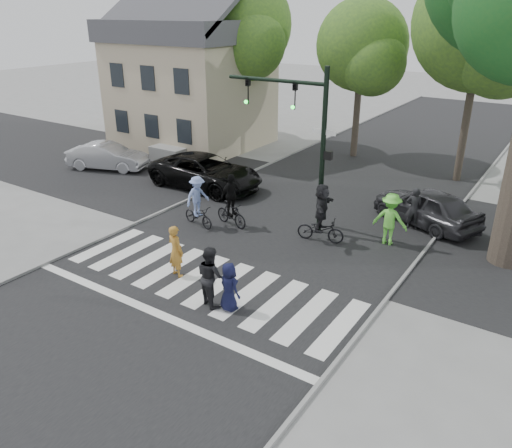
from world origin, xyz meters
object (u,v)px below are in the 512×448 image
Objects in this scene: pedestrian_adult at (210,276)px; car_grey at (427,206)px; cyclist_left at (198,205)px; car_silver at (107,156)px; pedestrian_woman at (176,251)px; car_suv at (206,172)px; cyclist_right at (321,216)px; cyclist_mid at (231,205)px; traffic_signal at (302,126)px; pedestrian_child at (229,287)px.

pedestrian_adult is 9.71m from car_grey.
car_silver is (-8.73, 3.13, -0.18)m from cyclist_left.
car_silver is (-10.69, 6.55, -0.16)m from pedestrian_woman.
pedestrian_woman is 3.94m from cyclist_left.
pedestrian_woman is at bearing -146.19° from car_suv.
pedestrian_woman is at bearing -60.13° from cyclist_left.
car_grey is (15.97, 1.86, 0.06)m from car_silver.
cyclist_right is (0.67, 5.46, 0.08)m from pedestrian_adult.
cyclist_mid reaches higher than car_silver.
pedestrian_woman is 0.78× the size of cyclist_right.
cyclist_right is (4.56, 1.35, 0.10)m from cyclist_left.
cyclist_mid is at bearing -127.97° from car_suv.
pedestrian_adult is at bearing -46.63° from cyclist_left.
traffic_signal is 6.99m from pedestrian_child.
car_suv is (-3.64, 2.96, -0.08)m from cyclist_mid.
car_silver is 16.08m from car_grey.
pedestrian_child is 0.81× the size of pedestrian_adult.
pedestrian_woman is 0.85× the size of cyclist_left.
pedestrian_adult is at bearing 3.29° from car_grey.
traffic_signal is 4.01m from cyclist_mid.
car_silver is (-6.14, -0.53, -0.09)m from car_suv.
traffic_signal is 4.92m from cyclist_left.
pedestrian_child is 10.48m from car_suv.
cyclist_left is at bearing -130.52° from car_silver.
car_silver is at bearing -59.81° from car_grey.
traffic_signal is at bearing 151.38° from cyclist_right.
cyclist_mid reaches higher than pedestrian_child.
cyclist_left reaches higher than car_grey.
cyclist_right reaches higher than car_grey.
cyclist_mid is at bearing -37.72° from pedestrian_adult.
traffic_signal is 12.49m from car_silver.
car_suv reaches higher than car_silver.
cyclist_left is at bearing -47.44° from pedestrian_woman.
car_grey is (7.24, 5.00, -0.13)m from cyclist_left.
car_grey is (5.28, 8.42, -0.11)m from pedestrian_woman.
cyclist_right is 0.50× the size of car_grey.
cyclist_right is at bearing 10.46° from cyclist_mid.
traffic_signal reaches higher than car_grey.
pedestrian_child is 5.43m from cyclist_right.
cyclist_mid is (-2.24, -1.33, -3.05)m from traffic_signal.
car_silver is at bearing 96.00° from car_suv.
cyclist_left is 8.80m from car_grey.
pedestrian_woman is 8.42m from car_suv.
pedestrian_adult is 5.65m from cyclist_left.
car_grey is (2.69, 3.65, -0.23)m from cyclist_right.
car_silver is at bearing 166.06° from cyclist_mid.
car_grey is (6.18, 4.29, -0.11)m from cyclist_mid.
cyclist_left is 0.48× the size of car_silver.
pedestrian_woman reaches higher than car_grey.
pedestrian_woman is 1.18× the size of pedestrian_child.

